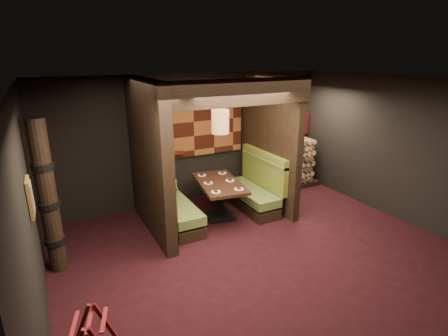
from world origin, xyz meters
The scene contains 22 objects.
floor centered at (0.00, 0.00, -0.01)m, with size 6.50×5.50×0.02m, color black.
ceiling centered at (0.00, 0.00, 2.86)m, with size 6.50×5.50×0.02m, color black.
wall_back centered at (0.00, 2.76, 1.43)m, with size 6.50×0.02×2.85m, color black.
wall_front centered at (0.00, -2.76, 1.43)m, with size 6.50×0.02×2.85m, color black.
wall_left centered at (-3.26, 0.00, 1.43)m, with size 0.02×5.50×2.85m, color black.
wall_right centered at (3.26, 0.00, 1.43)m, with size 0.02×5.50×2.85m, color black.
partition_left centered at (-1.35, 1.65, 1.43)m, with size 0.20×2.20×2.85m, color black.
partition_right centered at (1.30, 1.70, 1.43)m, with size 0.15×2.10×2.85m, color black.
header_beam centered at (-0.02, 0.70, 2.63)m, with size 2.85×0.18×0.44m, color black.
tapa_back_panel centered at (-0.02, 2.71, 1.82)m, with size 2.40×0.06×1.55m, color #985226.
tapa_side_panel centered at (-1.23, 1.82, 1.85)m, with size 0.04×1.85×1.45m, color #985226.
lacquer_shelf centered at (-0.60, 2.65, 1.18)m, with size 0.60×0.12×0.07m, color #5A1612.
booth_bench_left centered at (-0.96, 1.65, 0.40)m, with size 0.68×1.60×1.14m.
booth_bench_right centered at (0.93, 1.65, 0.40)m, with size 0.68×1.60×1.14m.
dining_table centered at (0.03, 1.56, 0.54)m, with size 1.02×1.57×0.78m.
place_settings centered at (0.03, 1.56, 0.79)m, with size 0.79×1.25×0.03m.
pendant_lamp centered at (0.03, 1.51, 2.01)m, with size 0.34×0.34×1.06m.
framed_picture centered at (-3.22, 0.10, 1.62)m, with size 0.05×0.36×0.46m.
totem_column centered at (-3.05, 1.10, 1.19)m, with size 0.31×0.31×2.40m.
firewood_stack centered at (2.29, 2.35, 0.61)m, with size 1.73×0.70×1.22m.
mosaic_header centered at (2.29, 2.68, 1.50)m, with size 1.83×0.10×0.56m, color maroon.
bay_front_post centered at (1.39, 1.96, 1.43)m, with size 0.08×0.08×2.85m, color black.
Camera 1 is at (-2.96, -4.33, 3.23)m, focal length 28.00 mm.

